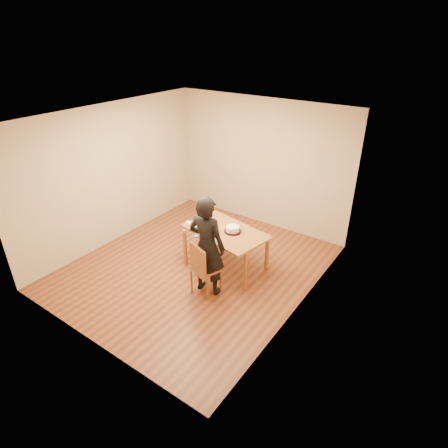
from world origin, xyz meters
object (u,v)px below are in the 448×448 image
Objects in this scene: dining_chair at (206,268)px; person at (207,246)px; cake_plate at (233,231)px; cake at (233,229)px; dining_table at (226,231)px.

person is (0.00, 0.04, 0.40)m from dining_chair.
person is (0.02, -0.76, 0.09)m from cake_plate.
person is (0.02, -0.76, 0.04)m from cake.
cake is (0.13, 0.03, 0.08)m from dining_table.
dining_table is at bearing -85.60° from person.
dining_chair is at bearing -88.32° from cake_plate.
dining_table is at bearing -165.17° from cake.
cake is 0.14× the size of person.
person is at bearing -67.36° from dining_table.
dining_table is 0.85× the size of person.
person is at bearing -88.22° from cake_plate.
person is at bearing -88.22° from cake.
dining_table is at bearing 121.23° from dining_chair.
cake_plate is at bearing 111.96° from dining_chair.
dining_table is at bearing -165.17° from cake_plate.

